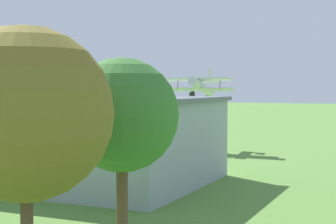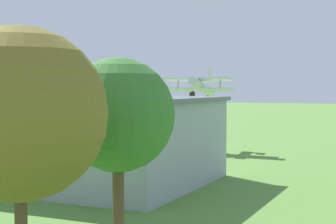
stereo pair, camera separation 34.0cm
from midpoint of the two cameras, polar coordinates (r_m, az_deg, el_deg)
ground_plane at (r=76.11m, az=3.74°, el=-3.41°), size 400.00×400.00×0.00m
hangar at (r=48.55m, az=-13.21°, el=-2.64°), size 29.34×16.78×7.19m
biplane at (r=69.19m, az=3.36°, el=2.76°), size 9.19×7.20×4.22m
car_red at (r=69.19m, az=-17.00°, el=-3.42°), size 2.58×4.90×1.64m
person_walking_on_apron at (r=61.12m, az=-0.99°, el=-4.12°), size 0.53×0.53×1.64m
person_near_hangar_door at (r=70.34m, az=-13.34°, el=-3.24°), size 0.53×0.53×1.77m
person_watching_takeoff at (r=68.41m, az=-11.40°, el=-3.42°), size 0.42×0.42×1.70m
person_beside_truck at (r=60.63m, az=4.85°, el=-4.17°), size 0.49×0.49×1.66m
tree_behind_hangar_right at (r=21.15m, az=-15.35°, el=-0.22°), size 6.75×6.75×10.38m
tree_at_field_edge at (r=27.39m, az=-5.29°, el=-0.38°), size 5.86×5.86×9.54m
windsock at (r=102.70m, az=-11.59°, el=0.91°), size 1.48×1.09×5.68m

